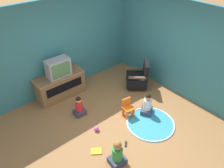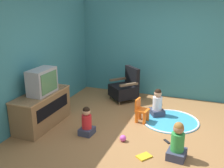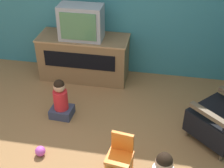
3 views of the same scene
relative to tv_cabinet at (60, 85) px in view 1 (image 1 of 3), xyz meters
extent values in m
plane|color=olive|center=(0.44, -2.01, -0.35)|extent=(30.00, 30.00, 0.00)
cube|color=teal|center=(0.08, 0.34, 0.94)|extent=(5.28, 0.12, 2.59)
cube|color=teal|center=(2.66, -2.30, 0.94)|extent=(0.12, 5.42, 2.59)
cube|color=brown|center=(0.00, 0.00, -0.01)|extent=(1.33, 0.52, 0.68)
cube|color=#A97C50|center=(0.00, 0.00, 0.32)|extent=(1.35, 0.53, 0.02)
cube|color=black|center=(0.00, -0.26, 0.07)|extent=(1.06, 0.01, 0.25)
cube|color=#939399|center=(0.00, -0.05, 0.58)|extent=(0.62, 0.32, 0.50)
cube|color=#47754C|center=(0.00, -0.22, 0.58)|extent=(0.51, 0.02, 0.39)
cylinder|color=brown|center=(1.91, -0.74, -0.30)|extent=(0.04, 0.04, 0.10)
cylinder|color=brown|center=(1.57, -1.11, -0.30)|extent=(0.04, 0.04, 0.10)
cylinder|color=brown|center=(2.28, -1.08, -0.30)|extent=(0.04, 0.04, 0.10)
cylinder|color=brown|center=(1.94, -1.45, -0.30)|extent=(0.04, 0.04, 0.10)
cube|color=black|center=(1.93, -1.09, -0.11)|extent=(0.84, 0.84, 0.30)
cube|color=black|center=(2.11, -1.26, 0.27)|extent=(0.46, 0.48, 0.45)
cube|color=brown|center=(2.10, -0.90, 0.14)|extent=(0.42, 0.39, 0.05)
cube|color=brown|center=(1.75, -1.28, 0.14)|extent=(0.42, 0.39, 0.05)
cylinder|color=orange|center=(0.75, -1.93, -0.22)|extent=(0.07, 0.07, 0.27)
cylinder|color=orange|center=(0.94, -1.96, -0.22)|extent=(0.07, 0.07, 0.27)
cylinder|color=orange|center=(0.78, -1.76, -0.22)|extent=(0.07, 0.07, 0.27)
cylinder|color=orange|center=(0.96, -1.79, -0.22)|extent=(0.07, 0.07, 0.27)
cube|color=orange|center=(0.86, -1.86, -0.10)|extent=(0.29, 0.28, 0.04)
cube|color=orange|center=(0.87, -1.75, 0.03)|extent=(0.24, 0.07, 0.22)
cylinder|color=teal|center=(1.08, -2.42, -0.35)|extent=(1.19, 1.19, 0.01)
torus|color=silver|center=(1.08, -2.42, -0.34)|extent=(1.18, 1.18, 0.04)
cube|color=#33384C|center=(-0.05, -1.01, -0.29)|extent=(0.30, 0.26, 0.12)
cylinder|color=red|center=(-0.05, -1.01, -0.10)|extent=(0.19, 0.19, 0.27)
sphere|color=tan|center=(-0.05, -1.01, 0.11)|extent=(0.15, 0.15, 0.15)
sphere|color=black|center=(-0.05, -1.01, 0.13)|extent=(0.14, 0.14, 0.14)
cube|color=#33384C|center=(-0.28, -2.72, -0.28)|extent=(0.35, 0.31, 0.14)
cylinder|color=#2D8C3F|center=(-0.28, -2.72, -0.06)|extent=(0.21, 0.21, 0.30)
sphere|color=#9E7051|center=(-0.28, -2.72, 0.17)|extent=(0.17, 0.17, 0.17)
sphere|color=olive|center=(-0.28, -2.72, 0.20)|extent=(0.16, 0.16, 0.16)
cube|color=#33384C|center=(1.30, -2.08, -0.28)|extent=(0.41, 0.40, 0.14)
cylinder|color=silver|center=(1.30, -2.08, -0.07)|extent=(0.21, 0.21, 0.29)
sphere|color=tan|center=(1.30, -2.08, 0.16)|extent=(0.17, 0.17, 0.17)
sphere|color=black|center=(1.30, -2.08, 0.19)|extent=(0.15, 0.15, 0.15)
sphere|color=#CC4CB2|center=(-0.07, -1.74, -0.29)|extent=(0.12, 0.12, 0.12)
cube|color=gold|center=(-0.43, -2.22, -0.34)|extent=(0.28, 0.27, 0.02)
cube|color=black|center=(0.18, -2.49, -0.34)|extent=(0.14, 0.14, 0.02)
camera|label=1|loc=(-2.12, -4.72, 3.51)|focal=35.00mm
camera|label=2|loc=(-4.09, -3.04, 2.04)|focal=42.00mm
camera|label=3|loc=(1.19, -4.08, 2.28)|focal=50.00mm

